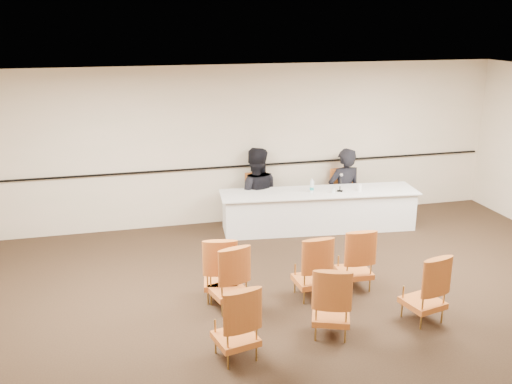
# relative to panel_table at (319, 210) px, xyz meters

# --- Properties ---
(floor) EXTENTS (10.00, 10.00, 0.00)m
(floor) POSITION_rel_panel_table_xyz_m (-1.13, -3.16, -0.37)
(floor) COLOR black
(floor) RESTS_ON ground
(ceiling) EXTENTS (10.00, 10.00, 0.00)m
(ceiling) POSITION_rel_panel_table_xyz_m (-1.13, -3.16, 2.63)
(ceiling) COLOR white
(ceiling) RESTS_ON ground
(wall_back) EXTENTS (10.00, 0.04, 3.00)m
(wall_back) POSITION_rel_panel_table_xyz_m (-1.13, 0.84, 1.13)
(wall_back) COLOR beige
(wall_back) RESTS_ON ground
(wall_rail) EXTENTS (9.80, 0.04, 0.03)m
(wall_rail) POSITION_rel_panel_table_xyz_m (-1.13, 0.80, 0.73)
(wall_rail) COLOR black
(wall_rail) RESTS_ON wall_back
(panel_table) EXTENTS (3.72, 1.23, 0.73)m
(panel_table) POSITION_rel_panel_table_xyz_m (0.00, 0.00, 0.00)
(panel_table) COLOR silver
(panel_table) RESTS_ON ground
(panelist_main) EXTENTS (0.75, 0.53, 1.92)m
(panelist_main) POSITION_rel_panel_table_xyz_m (0.70, 0.48, 0.08)
(panelist_main) COLOR black
(panelist_main) RESTS_ON ground
(panelist_main_chair) EXTENTS (0.55, 0.55, 0.95)m
(panelist_main_chair) POSITION_rel_panel_table_xyz_m (0.70, 0.48, 0.11)
(panelist_main_chair) COLOR #C04D22
(panelist_main_chair) RESTS_ON ground
(panelist_second) EXTENTS (1.07, 0.90, 1.95)m
(panelist_second) POSITION_rel_panel_table_xyz_m (-1.06, 0.66, 0.13)
(panelist_second) COLOR black
(panelist_second) RESTS_ON ground
(panelist_second_chair) EXTENTS (0.55, 0.55, 0.95)m
(panelist_second_chair) POSITION_rel_panel_table_xyz_m (-1.06, 0.66, 0.11)
(panelist_second_chair) COLOR #C04D22
(panelist_second_chair) RESTS_ON ground
(papers) EXTENTS (0.36, 0.32, 0.00)m
(papers) POSITION_rel_panel_table_xyz_m (0.31, -0.12, 0.37)
(papers) COLOR white
(papers) RESTS_ON panel_table
(microphone) EXTENTS (0.20, 0.25, 0.31)m
(microphone) POSITION_rel_panel_table_xyz_m (0.37, -0.10, 0.52)
(microphone) COLOR black
(microphone) RESTS_ON panel_table
(water_bottle) EXTENTS (0.10, 0.10, 0.25)m
(water_bottle) POSITION_rel_panel_table_xyz_m (-0.15, -0.01, 0.49)
(water_bottle) COLOR teal
(water_bottle) RESTS_ON panel_table
(drinking_glass) EXTENTS (0.09, 0.09, 0.10)m
(drinking_glass) POSITION_rel_panel_table_xyz_m (0.23, -0.14, 0.42)
(drinking_glass) COLOR white
(drinking_glass) RESTS_ON panel_table
(coffee_cup) EXTENTS (0.10, 0.10, 0.13)m
(coffee_cup) POSITION_rel_panel_table_xyz_m (0.74, -0.16, 0.43)
(coffee_cup) COLOR white
(coffee_cup) RESTS_ON panel_table
(aud_chair_front_left) EXTENTS (0.61, 0.61, 0.95)m
(aud_chair_front_left) POSITION_rel_panel_table_xyz_m (-2.25, -2.57, 0.11)
(aud_chair_front_left) COLOR #C04D22
(aud_chair_front_left) RESTS_ON ground
(aud_chair_front_mid) EXTENTS (0.52, 0.52, 0.95)m
(aud_chair_front_mid) POSITION_rel_panel_table_xyz_m (-1.05, -2.55, 0.11)
(aud_chair_front_mid) COLOR #C04D22
(aud_chair_front_mid) RESTS_ON ground
(aud_chair_front_right) EXTENTS (0.52, 0.52, 0.95)m
(aud_chair_front_right) POSITION_rel_panel_table_xyz_m (-0.35, -2.43, 0.11)
(aud_chair_front_right) COLOR #C04D22
(aud_chair_front_right) RESTS_ON ground
(aud_chair_back_left) EXTENTS (0.60, 0.60, 0.95)m
(aud_chair_back_left) POSITION_rel_panel_table_xyz_m (-2.41, -3.76, 0.11)
(aud_chair_back_left) COLOR #C04D22
(aud_chair_back_left) RESTS_ON ground
(aud_chair_back_mid) EXTENTS (0.65, 0.65, 0.95)m
(aud_chair_back_mid) POSITION_rel_panel_table_xyz_m (-1.15, -3.56, 0.11)
(aud_chair_back_mid) COLOR #C04D22
(aud_chair_back_mid) RESTS_ON ground
(aud_chair_back_right) EXTENTS (0.60, 0.60, 0.95)m
(aud_chair_back_right) POSITION_rel_panel_table_xyz_m (0.14, -3.52, 0.11)
(aud_chair_back_right) COLOR #C04D22
(aud_chair_back_right) RESTS_ON ground
(aud_chair_extra) EXTENTS (0.58, 0.58, 0.95)m
(aud_chair_extra) POSITION_rel_panel_table_xyz_m (-2.30, -2.27, 0.11)
(aud_chair_extra) COLOR #C04D22
(aud_chair_extra) RESTS_ON ground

